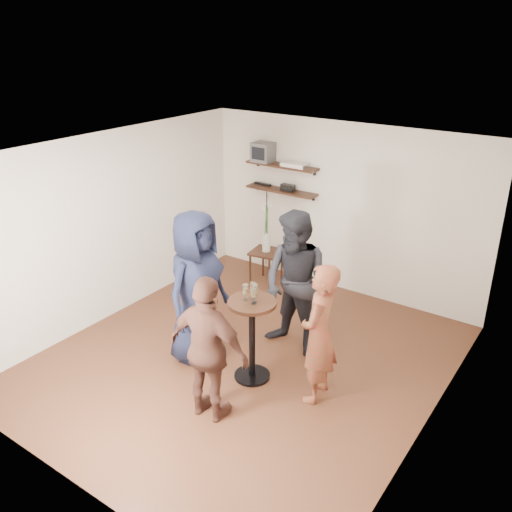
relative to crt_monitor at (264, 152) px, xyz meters
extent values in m
cube|color=#4A2617|center=(1.34, -2.38, -2.04)|extent=(4.50, 5.00, 0.04)
cube|color=white|center=(1.34, -2.38, 0.60)|extent=(4.50, 5.00, 0.04)
cube|color=beige|center=(1.34, 0.15, -0.72)|extent=(4.50, 0.04, 2.60)
cube|color=beige|center=(1.34, -4.89, -0.72)|extent=(4.50, 0.04, 2.60)
cube|color=beige|center=(-0.93, -2.38, -0.72)|extent=(0.04, 5.00, 2.60)
cube|color=beige|center=(3.61, -2.38, -0.72)|extent=(0.04, 5.00, 2.60)
cube|color=black|center=(0.34, 0.00, -0.17)|extent=(1.20, 0.25, 0.04)
cube|color=black|center=(0.34, 0.00, -0.57)|extent=(1.20, 0.25, 0.04)
cube|color=#59595B|center=(0.00, 0.00, 0.00)|extent=(0.32, 0.30, 0.30)
cube|color=silver|center=(0.59, 0.00, -0.12)|extent=(0.40, 0.24, 0.06)
cube|color=black|center=(0.46, 0.00, -0.50)|extent=(0.22, 0.10, 0.10)
cube|color=black|center=(-0.05, 0.05, -0.54)|extent=(0.30, 0.05, 0.03)
cube|color=black|center=(0.33, -0.39, -1.49)|extent=(0.52, 0.52, 0.04)
cylinder|color=black|center=(0.14, -0.57, -1.76)|extent=(0.04, 0.04, 0.51)
cylinder|color=black|center=(0.51, -0.57, -1.76)|extent=(0.04, 0.04, 0.51)
cylinder|color=black|center=(0.14, -0.21, -1.76)|extent=(0.04, 0.04, 0.51)
cylinder|color=black|center=(0.51, -0.21, -1.76)|extent=(0.04, 0.04, 0.51)
cylinder|color=silver|center=(0.33, -0.39, -1.33)|extent=(0.13, 0.13, 0.28)
cylinder|color=#246C1F|center=(0.31, -0.39, -1.05)|extent=(0.01, 0.06, 0.50)
cone|color=silver|center=(0.27, -0.39, -0.75)|extent=(0.06, 0.08, 0.11)
cylinder|color=#246C1F|center=(0.34, -0.38, -1.03)|extent=(0.03, 0.05, 0.56)
cone|color=silver|center=(0.37, -0.36, -0.69)|extent=(0.10, 0.11, 0.12)
cylinder|color=#246C1F|center=(0.33, -0.41, -1.00)|extent=(0.09, 0.08, 0.61)
cone|color=silver|center=(0.33, -0.44, -0.64)|extent=(0.12, 0.11, 0.12)
cylinder|color=black|center=(1.63, -2.62, -1.03)|extent=(0.55, 0.55, 0.04)
cylinder|color=black|center=(1.63, -2.62, -1.52)|extent=(0.07, 0.07, 0.94)
cylinder|color=black|center=(1.63, -2.62, -2.00)|extent=(0.43, 0.43, 0.03)
cylinder|color=silver|center=(1.55, -2.64, -1.00)|extent=(0.06, 0.06, 0.00)
cylinder|color=silver|center=(1.55, -2.64, -0.96)|extent=(0.01, 0.01, 0.09)
cylinder|color=silver|center=(1.55, -2.64, -0.86)|extent=(0.06, 0.06, 0.10)
cylinder|color=#F2C163|center=(1.55, -2.64, -0.88)|extent=(0.06, 0.06, 0.06)
cylinder|color=silver|center=(1.68, -2.66, -1.00)|extent=(0.06, 0.06, 0.00)
cylinder|color=silver|center=(1.68, -2.66, -0.96)|extent=(0.01, 0.01, 0.09)
cylinder|color=silver|center=(1.68, -2.66, -0.86)|extent=(0.07, 0.07, 0.11)
cylinder|color=#F2C163|center=(1.68, -2.66, -0.88)|extent=(0.06, 0.06, 0.06)
cylinder|color=silver|center=(1.59, -2.55, -1.00)|extent=(0.06, 0.06, 0.00)
cylinder|color=silver|center=(1.59, -2.55, -0.96)|extent=(0.01, 0.01, 0.08)
cylinder|color=silver|center=(1.59, -2.55, -0.87)|extent=(0.06, 0.06, 0.10)
cylinder|color=#F2C163|center=(1.59, -2.55, -0.89)|extent=(0.06, 0.06, 0.06)
cylinder|color=silver|center=(1.65, -2.61, -1.00)|extent=(0.06, 0.06, 0.00)
cylinder|color=silver|center=(1.65, -2.61, -0.95)|extent=(0.01, 0.01, 0.09)
cylinder|color=silver|center=(1.65, -2.61, -0.85)|extent=(0.07, 0.07, 0.12)
cylinder|color=#F2C163|center=(1.65, -2.61, -0.87)|extent=(0.06, 0.06, 0.06)
imported|color=red|center=(2.42, -2.50, -1.21)|extent=(0.47, 0.64, 1.62)
imported|color=black|center=(1.72, -1.82, -1.09)|extent=(0.98, 0.81, 1.85)
imported|color=black|center=(0.82, -2.64, -1.06)|extent=(0.63, 0.95, 1.92)
imported|color=#45261D|center=(1.66, -3.42, -1.21)|extent=(0.97, 0.43, 1.62)
camera|label=1|loc=(4.73, -6.98, 1.85)|focal=38.00mm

